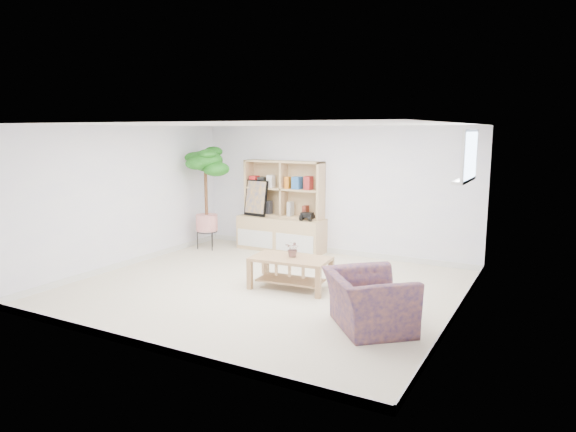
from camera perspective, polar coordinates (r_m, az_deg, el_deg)
The scene contains 14 objects.
floor at distance 7.74m, azimuth -2.62°, elevation -7.95°, with size 5.50×5.00×0.01m, color beige.
ceiling at distance 7.38m, azimuth -2.77°, elevation 10.12°, with size 5.50×5.00×0.01m, color white.
walls at distance 7.47m, azimuth -2.69°, elevation 0.87°, with size 5.51×5.01×2.40m.
baseboard at distance 7.72m, azimuth -2.62°, elevation -7.59°, with size 5.50×5.00×0.10m, color silver, non-canonical shape.
window at distance 7.01m, azimuth 19.59°, elevation 6.35°, with size 0.10×0.98×0.68m, color silver, non-canonical shape.
window_sill at distance 7.04m, azimuth 18.97°, elevation 3.78°, with size 0.14×1.00×0.04m, color silver.
storage_unit at distance 9.91m, azimuth -0.76°, elevation 1.10°, with size 1.74×0.59×1.74m, color tan, non-canonical shape.
poster at distance 10.08m, azimuth -3.58°, elevation 2.00°, with size 0.51×0.12×0.71m, color yellow, non-canonical shape.
toy_truck at distance 9.58m, azimuth 2.13°, elevation 0.00°, with size 0.32×0.22×0.17m, color black, non-canonical shape.
coffee_table at distance 7.64m, azimuth 0.29°, elevation -6.34°, with size 1.15×0.63×0.47m, color #9E7546, non-canonical shape.
table_plant at distance 7.58m, azimuth 0.58°, elevation -3.67°, with size 0.22×0.19×0.25m, color #225E22.
floor_tree at distance 10.12m, azimuth -9.08°, elevation 1.93°, with size 0.74×0.74×2.01m, color #185813, non-canonical shape.
armchair at distance 6.19m, azimuth 8.97°, elevation -8.89°, with size 1.02×0.89×0.76m, color #1B1C51.
sill_plant at distance 7.16m, azimuth 19.20°, elevation 4.87°, with size 0.12×0.09×0.21m, color #185813.
Camera 1 is at (3.82, -6.32, 2.32)m, focal length 32.00 mm.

